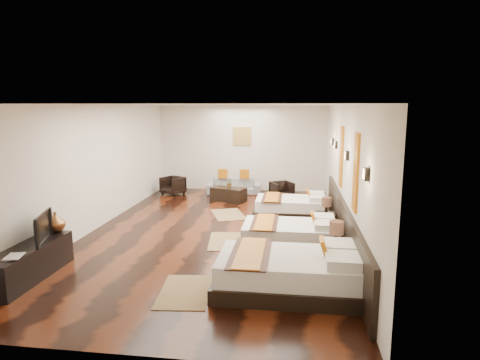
# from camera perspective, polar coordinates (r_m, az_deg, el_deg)

# --- Properties ---
(floor) EXTENTS (5.50, 9.50, 0.01)m
(floor) POSITION_cam_1_polar(r_m,az_deg,el_deg) (9.41, -3.40, -7.06)
(floor) COLOR black
(floor) RESTS_ON ground
(ceiling) EXTENTS (5.50, 9.50, 0.01)m
(ceiling) POSITION_cam_1_polar(r_m,az_deg,el_deg) (8.99, -3.59, 10.26)
(ceiling) COLOR white
(ceiling) RESTS_ON floor
(back_wall) EXTENTS (5.50, 0.01, 2.80)m
(back_wall) POSITION_cam_1_polar(r_m,az_deg,el_deg) (13.75, 0.27, 4.38)
(back_wall) COLOR silver
(back_wall) RESTS_ON floor
(left_wall) EXTENTS (0.01, 9.50, 2.80)m
(left_wall) POSITION_cam_1_polar(r_m,az_deg,el_deg) (9.98, -19.19, 1.64)
(left_wall) COLOR silver
(left_wall) RESTS_ON floor
(right_wall) EXTENTS (0.01, 9.50, 2.80)m
(right_wall) POSITION_cam_1_polar(r_m,az_deg,el_deg) (8.99, 13.99, 1.02)
(right_wall) COLOR silver
(right_wall) RESTS_ON floor
(headboard_panel) EXTENTS (0.08, 6.60, 0.90)m
(headboard_panel) POSITION_cam_1_polar(r_m,az_deg,el_deg) (8.41, 14.04, -6.24)
(headboard_panel) COLOR black
(headboard_panel) RESTS_ON floor
(bed_near) EXTENTS (2.22, 1.39, 0.85)m
(bed_near) POSITION_cam_1_polar(r_m,az_deg,el_deg) (6.50, 6.90, -12.45)
(bed_near) COLOR black
(bed_near) RESTS_ON floor
(bed_mid) EXTENTS (1.93, 1.21, 0.74)m
(bed_mid) POSITION_cam_1_polar(r_m,az_deg,el_deg) (8.39, 7.04, -7.47)
(bed_mid) COLOR black
(bed_mid) RESTS_ON floor
(bed_far) EXTENTS (1.86, 1.17, 0.71)m
(bed_far) POSITION_cam_1_polar(r_m,az_deg,el_deg) (10.71, 7.16, -3.64)
(bed_far) COLOR black
(bed_far) RESTS_ON floor
(nightstand_a) EXTENTS (0.45, 0.45, 0.89)m
(nightstand_a) POSITION_cam_1_polar(r_m,az_deg,el_deg) (7.28, 12.96, -9.92)
(nightstand_a) COLOR black
(nightstand_a) RESTS_ON floor
(nightstand_b) EXTENTS (0.41, 0.41, 0.80)m
(nightstand_b) POSITION_cam_1_polar(r_m,az_deg,el_deg) (9.43, 11.69, -5.43)
(nightstand_b) COLOR black
(nightstand_b) RESTS_ON floor
(jute_mat_near) EXTENTS (0.86, 1.27, 0.01)m
(jute_mat_near) POSITION_cam_1_polar(r_m,az_deg,el_deg) (6.57, -7.52, -14.91)
(jute_mat_near) COLOR olive
(jute_mat_near) RESTS_ON floor
(jute_mat_mid) EXTENTS (0.90, 1.29, 0.01)m
(jute_mat_mid) POSITION_cam_1_polar(r_m,az_deg,el_deg) (8.73, -1.74, -8.38)
(jute_mat_mid) COLOR olive
(jute_mat_mid) RESTS_ON floor
(jute_mat_far) EXTENTS (1.13, 1.39, 0.01)m
(jute_mat_far) POSITION_cam_1_polar(r_m,az_deg,el_deg) (10.79, -1.61, -4.75)
(jute_mat_far) COLOR olive
(jute_mat_far) RESTS_ON floor
(tv_console) EXTENTS (0.50, 1.80, 0.55)m
(tv_console) POSITION_cam_1_polar(r_m,az_deg,el_deg) (7.67, -26.90, -10.06)
(tv_console) COLOR black
(tv_console) RESTS_ON floor
(tv) EXTENTS (0.35, 0.85, 0.49)m
(tv) POSITION_cam_1_polar(r_m,az_deg,el_deg) (7.67, -25.92, -5.89)
(tv) COLOR black
(tv) RESTS_ON tv_console
(book) EXTENTS (0.30, 0.36, 0.03)m
(book) POSITION_cam_1_polar(r_m,az_deg,el_deg) (7.18, -29.45, -9.18)
(book) COLOR black
(book) RESTS_ON tv_console
(figurine) EXTENTS (0.39, 0.39, 0.36)m
(figurine) POSITION_cam_1_polar(r_m,az_deg,el_deg) (8.17, -24.00, -5.28)
(figurine) COLOR brown
(figurine) RESTS_ON tv_console
(sofa) EXTENTS (1.76, 0.84, 0.50)m
(sofa) POSITION_cam_1_polar(r_m,az_deg,el_deg) (13.31, -0.87, -0.83)
(sofa) COLOR gray
(sofa) RESTS_ON floor
(armchair_left) EXTENTS (0.84, 0.85, 0.57)m
(armchair_left) POSITION_cam_1_polar(r_m,az_deg,el_deg) (13.34, -9.21, -0.76)
(armchair_left) COLOR black
(armchair_left) RESTS_ON floor
(armchair_right) EXTENTS (0.81, 0.81, 0.55)m
(armchair_right) POSITION_cam_1_polar(r_m,az_deg,el_deg) (12.49, 5.75, -1.47)
(armchair_right) COLOR black
(armchair_right) RESTS_ON floor
(coffee_table) EXTENTS (1.11, 0.79, 0.40)m
(coffee_table) POSITION_cam_1_polar(r_m,az_deg,el_deg) (12.30, -1.58, -1.97)
(coffee_table) COLOR black
(coffee_table) RESTS_ON floor
(table_plant) EXTENTS (0.25, 0.23, 0.26)m
(table_plant) POSITION_cam_1_polar(r_m,az_deg,el_deg) (12.29, -1.43, -0.40)
(table_plant) COLOR #2B5E1F
(table_plant) RESTS_ON coffee_table
(orange_panel_a) EXTENTS (0.04, 0.40, 1.30)m
(orange_panel_a) POSITION_cam_1_polar(r_m,az_deg,el_deg) (7.08, 15.62, 1.00)
(orange_panel_a) COLOR #D86014
(orange_panel_a) RESTS_ON right_wall
(orange_panel_b) EXTENTS (0.04, 0.40, 1.30)m
(orange_panel_b) POSITION_cam_1_polar(r_m,az_deg,el_deg) (9.24, 13.74, 3.15)
(orange_panel_b) COLOR #D86014
(orange_panel_b) RESTS_ON right_wall
(sconce_near) EXTENTS (0.07, 0.12, 0.18)m
(sconce_near) POSITION_cam_1_polar(r_m,az_deg,el_deg) (5.98, 16.89, 0.77)
(sconce_near) COLOR black
(sconce_near) RESTS_ON right_wall
(sconce_mid) EXTENTS (0.07, 0.12, 0.18)m
(sconce_mid) POSITION_cam_1_polar(r_m,az_deg,el_deg) (8.14, 14.42, 3.27)
(sconce_mid) COLOR black
(sconce_mid) RESTS_ON right_wall
(sconce_far) EXTENTS (0.07, 0.12, 0.18)m
(sconce_far) POSITION_cam_1_polar(r_m,az_deg,el_deg) (10.31, 12.99, 4.72)
(sconce_far) COLOR black
(sconce_far) RESTS_ON right_wall
(sconce_lounge) EXTENTS (0.07, 0.12, 0.18)m
(sconce_lounge) POSITION_cam_1_polar(r_m,az_deg,el_deg) (11.20, 12.56, 5.14)
(sconce_lounge) COLOR black
(sconce_lounge) RESTS_ON right_wall
(gold_artwork) EXTENTS (0.60, 0.04, 0.60)m
(gold_artwork) POSITION_cam_1_polar(r_m,az_deg,el_deg) (13.70, 0.26, 6.04)
(gold_artwork) COLOR #AD873F
(gold_artwork) RESTS_ON back_wall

